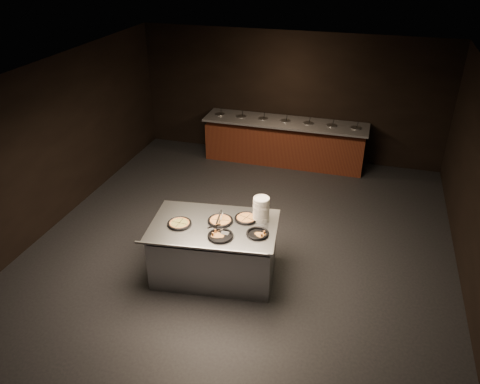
# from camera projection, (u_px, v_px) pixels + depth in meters

# --- Properties ---
(room) EXTENTS (7.02, 8.02, 2.92)m
(room) POSITION_uv_depth(u_px,v_px,m) (242.00, 172.00, 7.31)
(room) COLOR black
(room) RESTS_ON ground
(salad_bar) EXTENTS (3.70, 0.83, 1.18)m
(salad_bar) POSITION_uv_depth(u_px,v_px,m) (284.00, 144.00, 10.79)
(salad_bar) COLOR #5A2915
(salad_bar) RESTS_ON ground
(serving_counter) EXTENTS (2.02, 1.44, 0.91)m
(serving_counter) POSITION_uv_depth(u_px,v_px,m) (215.00, 251.00, 7.20)
(serving_counter) COLOR #B6B9BE
(serving_counter) RESTS_ON ground
(plate_stack) EXTENTS (0.25, 0.25, 0.38)m
(plate_stack) POSITION_uv_depth(u_px,v_px,m) (261.00, 209.00, 7.01)
(plate_stack) COLOR white
(plate_stack) RESTS_ON serving_counter
(pan_veggie_whole) EXTENTS (0.37, 0.37, 0.04)m
(pan_veggie_whole) POSITION_uv_depth(u_px,v_px,m) (179.00, 223.00, 6.97)
(pan_veggie_whole) COLOR black
(pan_veggie_whole) RESTS_ON serving_counter
(pan_cheese_whole) EXTENTS (0.38, 0.38, 0.04)m
(pan_cheese_whole) POSITION_uv_depth(u_px,v_px,m) (220.00, 220.00, 7.04)
(pan_cheese_whole) COLOR black
(pan_cheese_whole) RESTS_ON serving_counter
(pan_cheese_slices_a) EXTENTS (0.36, 0.36, 0.04)m
(pan_cheese_slices_a) POSITION_uv_depth(u_px,v_px,m) (246.00, 218.00, 7.10)
(pan_cheese_slices_a) COLOR black
(pan_cheese_slices_a) RESTS_ON serving_counter
(pan_cheese_slices_b) EXTENTS (0.38, 0.38, 0.04)m
(pan_cheese_slices_b) POSITION_uv_depth(u_px,v_px,m) (221.00, 236.00, 6.69)
(pan_cheese_slices_b) COLOR black
(pan_cheese_slices_b) RESTS_ON serving_counter
(pan_veggie_slices) EXTENTS (0.33, 0.33, 0.04)m
(pan_veggie_slices) POSITION_uv_depth(u_px,v_px,m) (258.00, 233.00, 6.74)
(pan_veggie_slices) COLOR black
(pan_veggie_slices) RESTS_ON serving_counter
(server_left) EXTENTS (0.11, 0.35, 0.17)m
(server_left) POSITION_uv_depth(u_px,v_px,m) (220.00, 217.00, 7.02)
(server_left) COLOR #B6B9BE
(server_left) RESTS_ON serving_counter
(server_right) EXTENTS (0.33, 0.10, 0.16)m
(server_right) POSITION_uv_depth(u_px,v_px,m) (217.00, 228.00, 6.75)
(server_right) COLOR #B6B9BE
(server_right) RESTS_ON serving_counter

